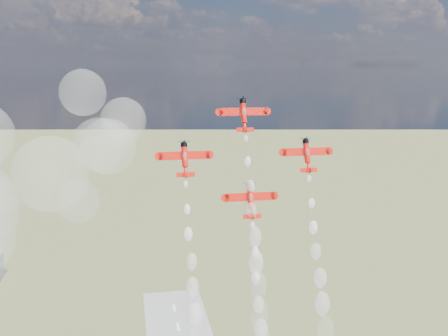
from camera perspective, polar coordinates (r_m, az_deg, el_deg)
plane_lead at (r=136.41m, az=2.17°, el=5.84°), size 12.77×5.92×8.67m
plane_left at (r=130.99m, az=-4.30°, el=1.03°), size 12.77×5.92×8.67m
plane_right at (r=138.11m, az=9.02°, el=1.45°), size 12.77×5.92×8.67m
plane_slot at (r=131.78m, az=2.92°, el=-3.50°), size 12.77×5.92×8.67m
smoke_trail_lead at (r=130.81m, az=3.75°, el=-13.92°), size 5.14×22.24×49.71m
drifted_smoke_cloud at (r=151.67m, az=-21.84°, el=-1.91°), size 62.20×35.25×53.23m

